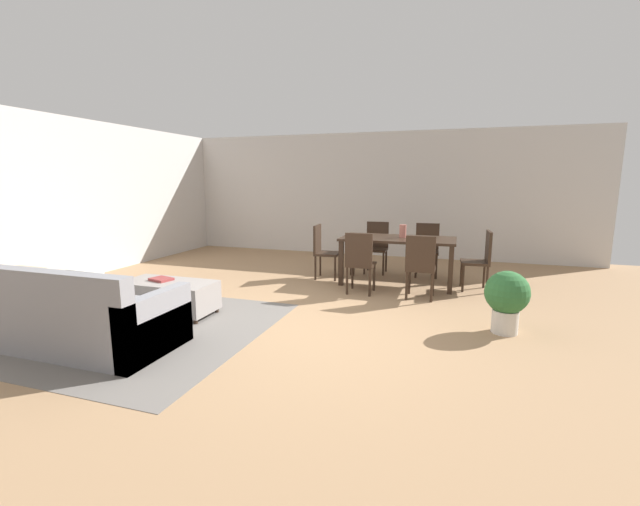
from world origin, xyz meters
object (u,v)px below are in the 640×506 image
at_px(couch, 79,318).
at_px(dining_chair_near_left, 360,260).
at_px(book_on_ottoman, 161,279).
at_px(dining_table, 398,243).
at_px(vase_centerpiece, 403,231).
at_px(dining_chair_head_west, 323,248).
at_px(potted_plant, 507,297).
at_px(dining_chair_head_east, 481,257).
at_px(dining_chair_far_right, 427,246).
at_px(dining_chair_near_right, 420,264).
at_px(dining_chair_far_left, 377,244).
at_px(ottoman_table, 169,295).

distance_m(couch, dining_chair_near_left, 3.61).
bearing_deg(book_on_ottoman, couch, -92.30).
xyz_separation_m(dining_table, vase_centerpiece, (0.07, 0.04, 0.19)).
distance_m(dining_chair_head_west, vase_centerpiece, 1.39).
xyz_separation_m(couch, potted_plant, (4.12, 1.76, 0.11)).
xyz_separation_m(couch, dining_chair_head_west, (1.40, 3.62, 0.22)).
bearing_deg(potted_plant, dining_chair_head_east, 95.65).
bearing_deg(dining_chair_far_right, couch, -125.04).
height_order(dining_table, dining_chair_head_west, dining_chair_head_west).
bearing_deg(book_on_ottoman, dining_chair_far_right, 46.67).
bearing_deg(dining_chair_far_right, vase_centerpiece, -114.47).
relative_size(couch, dining_chair_near_right, 2.08).
bearing_deg(book_on_ottoman, dining_chair_head_west, 60.98).
bearing_deg(dining_chair_far_left, dining_chair_head_west, -135.80).
height_order(dining_chair_far_right, dining_chair_head_east, same).
xyz_separation_m(dining_table, dining_chair_near_left, (-0.44, -0.79, -0.15)).
bearing_deg(vase_centerpiece, dining_chair_near_left, -121.34).
relative_size(dining_chair_near_left, dining_chair_head_west, 1.00).
relative_size(dining_chair_near_left, dining_chair_head_east, 1.00).
bearing_deg(dining_chair_head_west, dining_chair_head_east, -0.45).
height_order(dining_table, dining_chair_near_right, dining_chair_near_right).
distance_m(dining_chair_near_left, dining_chair_far_right, 1.79).
distance_m(dining_chair_head_west, book_on_ottoman, 2.80).
height_order(vase_centerpiece, book_on_ottoman, vase_centerpiece).
bearing_deg(ottoman_table, dining_chair_far_right, 48.02).
bearing_deg(book_on_ottoman, dining_chair_near_left, 36.84).
bearing_deg(dining_table, dining_chair_far_right, 62.63).
relative_size(couch, dining_chair_head_west, 2.08).
bearing_deg(dining_chair_head_east, dining_chair_far_right, 137.01).
bearing_deg(dining_chair_head_east, ottoman_table, -147.03).
bearing_deg(dining_chair_near_right, couch, -138.03).
bearing_deg(couch, dining_table, 53.44).
xyz_separation_m(couch, dining_chair_far_right, (3.08, 4.40, 0.22)).
height_order(ottoman_table, dining_chair_head_west, dining_chair_head_west).
relative_size(couch, book_on_ottoman, 7.37).
xyz_separation_m(dining_chair_head_east, vase_centerpiece, (-1.19, 0.05, 0.34)).
height_order(dining_chair_near_left, dining_chair_far_right, same).
height_order(ottoman_table, book_on_ottoman, book_on_ottoman).
bearing_deg(dining_chair_near_right, ottoman_table, -150.87).
bearing_deg(dining_chair_far_left, potted_plant, -53.68).
bearing_deg(vase_centerpiece, dining_chair_far_left, 127.03).
xyz_separation_m(dining_chair_head_east, dining_chair_head_west, (-2.53, 0.02, 0.00)).
relative_size(ottoman_table, book_on_ottoman, 4.49).
relative_size(dining_table, dining_chair_head_east, 1.95).
bearing_deg(potted_plant, dining_chair_far_right, 111.45).
bearing_deg(ottoman_table, dining_chair_near_left, 38.76).
bearing_deg(dining_table, dining_chair_head_west, 179.38).
distance_m(couch, dining_chair_head_east, 5.34).
bearing_deg(dining_chair_head_west, dining_chair_near_left, -43.94).
distance_m(dining_table, dining_chair_near_right, 0.93).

